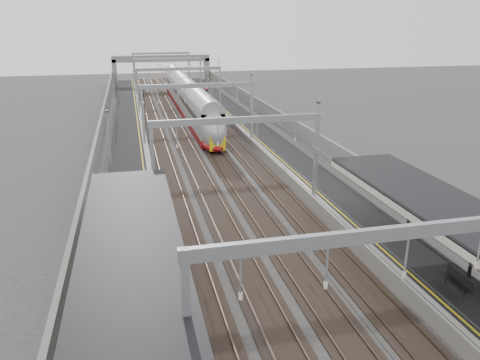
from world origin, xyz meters
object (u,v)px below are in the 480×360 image
overbridge (161,62)px  train (189,102)px  signal_green (143,92)px  bench (458,280)px

overbridge → train: overbridge is taller
train → signal_green: 12.60m
overbridge → bench: (8.16, -93.00, -3.69)m
train → bench: bearing=-83.2°
train → signal_green: train is taller
train → signal_green: bearing=122.1°
overbridge → bench: bearing=-85.0°
overbridge → signal_green: overbridge is taller
overbridge → signal_green: 27.30m
overbridge → train: size_ratio=0.42×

